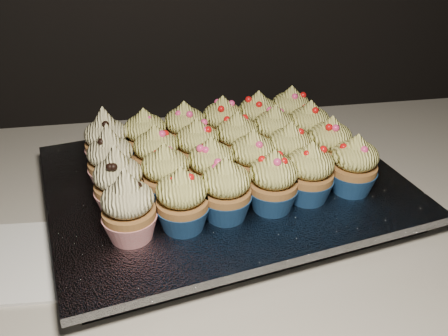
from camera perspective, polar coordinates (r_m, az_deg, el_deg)
name	(u,v)px	position (r m, az deg, el deg)	size (l,w,h in m)	color
worktop	(246,213)	(0.72, 2.50, -5.11)	(2.44, 0.64, 0.04)	beige
napkin	(11,261)	(0.66, -23.16, -9.75)	(0.15, 0.15, 0.00)	white
baking_tray	(224,192)	(0.71, 0.00, -2.71)	(0.44, 0.33, 0.02)	black
foil_lining	(224,181)	(0.70, 0.00, -1.55)	(0.47, 0.37, 0.01)	silver
cupcake_0	(129,209)	(0.58, -10.85, -4.59)	(0.06, 0.06, 0.10)	#B21825
cupcake_1	(182,201)	(0.58, -4.80, -3.77)	(0.06, 0.06, 0.08)	navy
cupcake_2	(226,191)	(0.60, 0.22, -2.61)	(0.06, 0.06, 0.08)	navy
cupcake_3	(273,183)	(0.62, 5.63, -1.67)	(0.06, 0.06, 0.08)	navy
cupcake_4	(310,174)	(0.64, 9.75, -0.63)	(0.06, 0.06, 0.08)	navy
cupcake_5	(354,166)	(0.67, 14.62, 0.24)	(0.06, 0.06, 0.08)	navy
cupcake_6	(119,183)	(0.62, -11.94, -1.72)	(0.06, 0.06, 0.10)	#B21825
cupcake_7	(166,176)	(0.63, -6.66, -0.89)	(0.06, 0.06, 0.08)	navy
cupcake_8	(212,169)	(0.64, -1.44, -0.08)	(0.06, 0.06, 0.08)	navy
cupcake_9	(253,160)	(0.66, 3.28, 0.88)	(0.06, 0.06, 0.08)	navy
cupcake_10	(289,152)	(0.69, 7.46, 1.78)	(0.06, 0.06, 0.08)	navy
cupcake_11	(329,146)	(0.71, 11.94, 2.46)	(0.06, 0.06, 0.08)	navy
cupcake_12	(111,161)	(0.67, -12.78, 0.80)	(0.06, 0.06, 0.10)	#B21825
cupcake_13	(157,155)	(0.68, -7.72, 1.43)	(0.06, 0.06, 0.08)	navy
cupcake_14	(198,148)	(0.69, -3.04, 2.24)	(0.06, 0.06, 0.08)	navy
cupcake_15	(237,141)	(0.71, 1.51, 3.10)	(0.06, 0.06, 0.08)	navy
cupcake_16	(274,134)	(0.73, 5.73, 3.91)	(0.06, 0.06, 0.08)	navy
cupcake_17	(309,129)	(0.76, 9.64, 4.41)	(0.06, 0.06, 0.08)	navy
cupcake_18	(107,142)	(0.72, -13.25, 2.93)	(0.06, 0.06, 0.10)	#B21825
cupcake_19	(146,138)	(0.73, -8.94, 3.45)	(0.06, 0.06, 0.08)	navy
cupcake_20	(185,130)	(0.74, -4.46, 4.35)	(0.06, 0.06, 0.08)	navy
cupcake_21	(223,124)	(0.76, -0.15, 5.02)	(0.06, 0.06, 0.08)	navy
cupcake_22	(258,119)	(0.78, 3.88, 5.64)	(0.06, 0.06, 0.08)	navy
cupcake_23	(290,113)	(0.80, 7.57, 6.23)	(0.06, 0.06, 0.08)	navy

